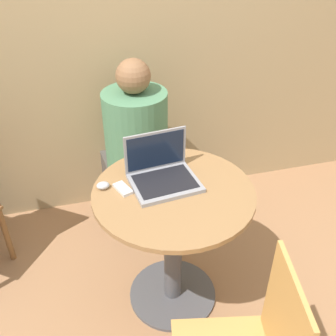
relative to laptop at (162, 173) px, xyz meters
name	(u,v)px	position (x,y,z in m)	size (l,w,h in m)	color
ground_plane	(173,294)	(0.03, -0.09, -0.81)	(12.00, 12.00, 0.00)	#9E704C
back_wall	(128,22)	(0.03, 0.93, 0.49)	(7.00, 0.05, 2.60)	tan
round_table	(173,228)	(0.03, -0.09, -0.29)	(0.78, 0.78, 0.77)	#4C4C51
laptop	(162,173)	(0.00, 0.00, 0.00)	(0.35, 0.30, 0.23)	gray
cell_phone	(123,189)	(-0.20, -0.03, -0.04)	(0.09, 0.12, 0.02)	silver
computer_mouse	(103,185)	(-0.29, 0.01, -0.03)	(0.06, 0.05, 0.03)	#B2B2B7
person_seated	(135,159)	(-0.02, 0.66, -0.33)	(0.42, 0.63, 1.19)	#4C4742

